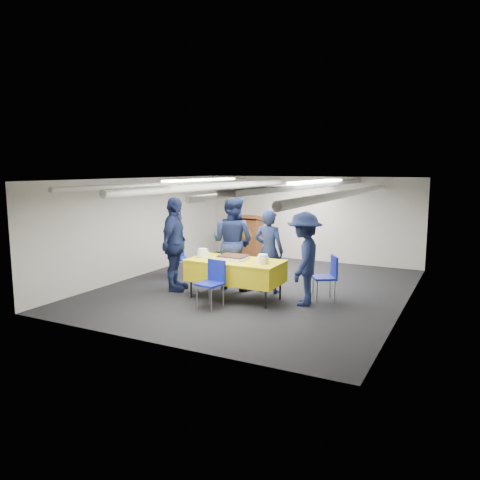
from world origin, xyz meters
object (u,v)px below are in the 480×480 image
Objects in this scene: sailor_a at (269,251)px; serving_table at (235,271)px; sheet_cake at (233,257)px; podium at (251,236)px; chair_near at (213,279)px; chair_right at (329,273)px; sailor_d at (304,259)px; sailor_c at (175,244)px; chair_left at (177,255)px; sailor_b at (233,242)px.

serving_table is at bearing 62.15° from sailor_a.
sailor_a is (0.42, 0.75, 0.04)m from sheet_cake.
podium is 4.83m from chair_near.
sailor_d is at bearing -125.74° from chair_right.
sailor_a is 0.88× the size of sailor_c.
sailor_b is at bearing -9.94° from chair_left.
sailor_d is (2.88, -3.68, 0.25)m from podium.
sheet_cake is 0.73m from chair_near.
chair_left is at bearing 153.34° from sheet_cake.
chair_left is at bearing -6.90° from sailor_b.
chair_right is 2.13m from sailor_b.
sailor_c is 2.74m from sailor_d.
chair_left is at bearing 17.25° from sailor_c.
sailor_b reaches higher than sailor_d.
sailor_b is at bearing -68.95° from sailor_c.
chair_near is at bearing 106.71° from sailor_b.
chair_near reaches higher than serving_table.
podium is 3.42m from sailor_b.
sailor_a reaches higher than podium.
sheet_cake is 0.28× the size of sailor_b.
chair_near is 1.53m from sailor_a.
sailor_d is at bearing 10.41° from serving_table.
chair_right reaches higher than serving_table.
sailor_b is 1.21m from sailor_c.
chair_near is 0.44× the size of sailor_b.
sailor_c reaches higher than chair_left.
sailor_c is at bearing -179.96° from serving_table.
chair_near and chair_right have the same top height.
chair_right is at bearing -4.45° from chair_left.
sailor_a is at bearing 71.23° from chair_near.
podium is 0.73× the size of sailor_a.
sailor_d is (3.36, -0.75, 0.34)m from chair_left.
serving_table is at bearing -156.71° from chair_right.
sheet_cake is at bearing -166.03° from serving_table.
sailor_b is at bearing 103.67° from chair_near.
sailor_a is (0.48, 1.42, 0.32)m from chair_near.
chair_left is 1.69m from sailor_b.
chair_right is 3.70m from chair_left.
sailor_c is (-1.31, 0.68, 0.44)m from chair_near.
podium is (-1.53, 3.93, -0.20)m from sheet_cake.
sheet_cake is 0.31× the size of sailor_d.
sailor_c is at bearing -94.71° from sailor_d.
sailor_d reaches higher than chair_right.
sailor_d is at bearing -51.94° from podium.
podium is 1.44× the size of chair_right.
chair_right is 0.67m from sailor_d.
podium is 0.65× the size of sailor_c.
chair_right is 3.17m from sailor_c.
sailor_a reaches higher than sheet_cake.
chair_near is at bearing 70.61° from sailor_a.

